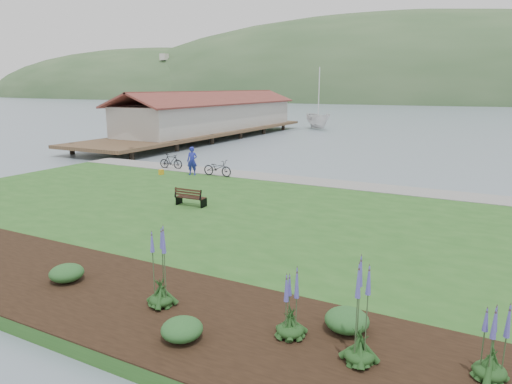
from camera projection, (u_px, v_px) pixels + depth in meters
ground at (250, 215)px, 21.39m from camera, size 600.00×600.00×0.00m
lawn at (227, 222)px, 19.63m from camera, size 34.00×20.00×0.40m
shoreline_path at (305, 181)px, 27.24m from camera, size 34.00×2.20×0.03m
garden_bed at (168, 309)px, 11.49m from camera, size 24.00×4.40×0.04m
pier_pavilion at (212, 115)px, 53.61m from camera, size 8.00×36.00×5.40m
park_bench at (190, 197)px, 21.39m from camera, size 1.46×0.62×0.90m
person at (192, 158)px, 28.85m from camera, size 0.89×0.74×2.11m
bicycle_a at (217, 168)px, 28.59m from camera, size 0.71×1.98×1.03m
bicycle_b at (171, 161)px, 31.15m from camera, size 0.77×1.75×1.02m
sailboat at (318, 129)px, 64.64m from camera, size 14.72×14.74×27.24m
pannier at (161, 172)px, 29.15m from camera, size 0.22×0.32×0.33m
echium_0 at (160, 272)px, 11.43m from camera, size 0.62×0.62×2.38m
echium_1 at (291, 310)px, 10.06m from camera, size 0.62×0.62×1.75m
echium_2 at (361, 321)px, 9.04m from camera, size 0.62×0.62×2.39m
echium_3 at (493, 344)px, 8.57m from camera, size 0.62×0.62×1.82m
shrub_0 at (67, 273)px, 13.06m from camera, size 0.96×0.96×0.48m
shrub_1 at (182, 329)px, 10.04m from camera, size 0.93×0.93×0.47m
shrub_2 at (347, 320)px, 10.39m from camera, size 1.02×1.02×0.51m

